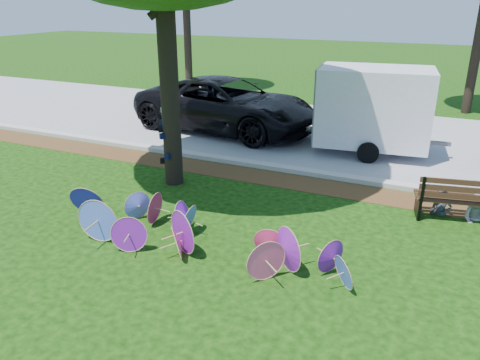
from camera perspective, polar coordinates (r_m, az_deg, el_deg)
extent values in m
plane|color=black|center=(8.46, -8.86, -9.72)|extent=(90.00, 90.00, 0.00)
cube|color=#472D16|center=(12.06, 2.76, 0.36)|extent=(90.00, 1.00, 0.01)
cube|color=#B7B5AD|center=(12.65, 3.95, 1.64)|extent=(90.00, 0.30, 0.12)
cube|color=gray|center=(16.45, 9.12, 5.91)|extent=(90.00, 8.00, 0.01)
cylinder|color=black|center=(11.13, -8.68, 12.59)|extent=(0.44, 0.44, 5.34)
cone|color=purple|center=(7.93, 5.55, -8.47)|extent=(0.69, 0.61, 0.80)
cone|color=#C1255D|center=(8.28, 3.62, -7.78)|extent=(0.63, 0.26, 0.61)
cone|color=#4E6DDE|center=(9.94, -12.30, -3.09)|extent=(0.36, 0.57, 0.59)
cone|color=#2723C5|center=(10.34, -18.08, -2.21)|extent=(0.83, 0.55, 0.74)
cone|color=#C1255D|center=(9.71, -10.57, -3.34)|extent=(0.25, 0.68, 0.67)
cone|color=#4E6DDE|center=(9.18, -6.53, -4.71)|extent=(0.30, 0.64, 0.63)
cone|color=#4E6DDE|center=(9.21, -16.73, -4.64)|extent=(0.87, 0.22, 0.86)
cone|color=purple|center=(8.76, -13.32, -6.35)|extent=(0.69, 0.44, 0.69)
cone|color=#F65284|center=(7.72, 3.03, -9.66)|extent=(0.55, 0.62, 0.72)
cone|color=purple|center=(8.01, 11.21, -9.24)|extent=(0.40, 0.60, 0.62)
cone|color=#F65284|center=(8.39, -7.50, -7.52)|extent=(0.56, 0.60, 0.61)
cone|color=#4E6DDE|center=(7.70, 12.78, -10.86)|extent=(0.55, 0.59, 0.59)
cone|color=purple|center=(8.49, -6.68, -6.25)|extent=(0.79, 0.54, 0.83)
cone|color=purple|center=(9.28, -6.83, -4.41)|extent=(0.32, 0.66, 0.64)
imported|color=black|center=(16.18, -1.69, 9.14)|extent=(6.69, 3.69, 1.77)
cube|color=white|center=(14.17, 15.99, 8.63)|extent=(3.34, 2.35, 2.78)
imported|color=#353B48|center=(10.68, 23.62, -1.04)|extent=(0.44, 0.31, 1.17)
cylinder|color=black|center=(23.69, -6.42, 16.89)|extent=(0.36, 0.36, 5.00)
cylinder|color=black|center=(20.59, 26.91, 14.13)|extent=(0.36, 0.36, 5.00)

